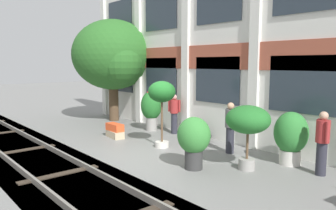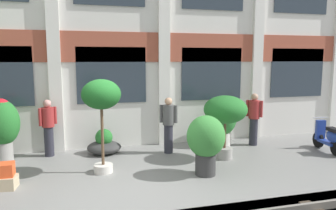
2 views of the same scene
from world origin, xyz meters
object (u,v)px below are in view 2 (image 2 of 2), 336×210
Objects in this scene: potted_plant_glazed_jar at (206,140)px; potted_plant_tall_urn at (101,100)px; resident_watching_tracks at (168,123)px; resident_near_plants at (48,126)px; scooter_near_curb at (329,138)px; potted_plant_stone_basin at (222,119)px; resident_by_doorway at (254,118)px; potted_plant_wide_bowl at (104,145)px; potted_plant_fluted_column at (2,124)px; potted_plant_terracotta_small at (225,112)px.

potted_plant_glazed_jar is 2.65m from potted_plant_tall_urn.
resident_watching_tracks is (-0.37, 2.00, 0.03)m from potted_plant_glazed_jar.
resident_near_plants is at bearing -74.07° from resident_watching_tracks.
scooter_near_curb is at bearing 0.17° from potted_plant_tall_urn.
potted_plant_stone_basin is 1.03m from resident_by_doorway.
potted_plant_glazed_jar is 0.63× the size of potted_plant_tall_urn.
potted_plant_wide_bowl is 1.98m from resident_watching_tracks.
potted_plant_wide_bowl is at bearing -77.96° from resident_watching_tracks.
potted_plant_wide_bowl is 2.76m from potted_plant_fluted_column.
potted_plant_tall_urn is 3.37m from potted_plant_terracotta_small.
potted_plant_fluted_column reaches higher than potted_plant_stone_basin.
resident_watching_tracks reaches higher than potted_plant_stone_basin.
potted_plant_tall_urn reaches higher than potted_plant_terracotta_small.
potted_plant_glazed_jar is 3.28m from resident_by_doorway.
resident_watching_tracks is at bearing -46.73° from resident_by_doorway.
potted_plant_stone_basin is 3.17m from scooter_near_curb.
scooter_near_curb is at bearing -29.79° from potted_plant_stone_basin.
resident_near_plants is (1.12, 0.31, -0.17)m from potted_plant_fluted_column.
scooter_near_curb is 0.85× the size of resident_near_plants.
potted_plant_glazed_jar is 0.89× the size of resident_near_plants.
resident_by_doorway reaches higher than potted_plant_glazed_jar.
resident_by_doorway is 6.23m from resident_near_plants.
potted_plant_stone_basin is at bearing 69.06° from potted_plant_terracotta_small.
potted_plant_tall_urn is at bearing -32.94° from resident_watching_tracks.
resident_watching_tracks is 3.41m from resident_near_plants.
potted_plant_wide_bowl is 4.74m from resident_by_doorway.
potted_plant_stone_basin is at bearing 57.97° from potted_plant_glazed_jar.
resident_watching_tracks reaches higher than potted_plant_glazed_jar.
scooter_near_curb is 0.84× the size of resident_watching_tracks.
potted_plant_glazed_jar is at bearing -25.17° from potted_plant_fluted_column.
potted_plant_tall_urn is at bearing 7.48° from resident_near_plants.
potted_plant_stone_basin is at bearing 127.48° from resident_watching_tracks.
resident_watching_tracks is (-1.86, -0.38, 0.04)m from potted_plant_stone_basin.
potted_plant_stone_basin is 6.34m from potted_plant_fluted_column.
resident_by_doorway is 1.03× the size of resident_near_plants.
resident_by_doorway reaches higher than resident_watching_tracks.
potted_plant_wide_bowl is at bearing 3.84° from potted_plant_fluted_column.
resident_watching_tracks is at bearing 83.35° from scooter_near_curb.
resident_near_plants is (-5.22, 0.20, 0.03)m from potted_plant_stone_basin.
potted_plant_glazed_jar is 2.04m from resident_watching_tracks.
potted_plant_terracotta_small reaches higher than potted_plant_stone_basin.
potted_plant_tall_urn is 1.37× the size of resident_by_doorway.
resident_by_doorway is (-1.73, 1.31, 0.46)m from scooter_near_curb.
potted_plant_glazed_jar is at bearing 36.23° from resident_watching_tracks.
potted_plant_fluted_column is at bearing -178.99° from potted_plant_stone_basin.
potted_plant_terracotta_small reaches higher than resident_by_doorway.
potted_plant_stone_basin is 0.91× the size of resident_by_doorway.
potted_plant_terracotta_small is at bearing 93.76° from scooter_near_curb.
potted_plant_glazed_jar reaches higher than scooter_near_curb.
potted_plant_wide_bowl is 0.59× the size of resident_by_doorway.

